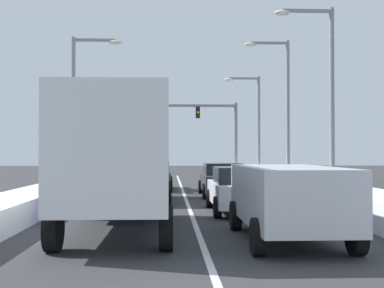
% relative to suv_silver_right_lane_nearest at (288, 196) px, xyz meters
% --- Properties ---
extents(ground_plane, '(120.00, 120.00, 0.00)m').
position_rel_suv_silver_right_lane_nearest_xyz_m(ground_plane, '(-1.94, 9.06, -1.02)').
color(ground_plane, '#333335').
extents(lane_stripe_between_right_lane_and_center_lane, '(0.14, 41.95, 0.01)m').
position_rel_suv_silver_right_lane_nearest_xyz_m(lane_stripe_between_right_lane_and_center_lane, '(-1.94, 12.88, -1.01)').
color(lane_stripe_between_right_lane_and_center_lane, silver).
rests_on(lane_stripe_between_right_lane_and_center_lane, ground).
extents(snow_bank_right_shoulder, '(2.08, 41.95, 0.78)m').
position_rel_suv_silver_right_lane_nearest_xyz_m(snow_bank_right_shoulder, '(3.36, 12.88, -0.63)').
color(snow_bank_right_shoulder, white).
rests_on(snow_bank_right_shoulder, ground).
extents(snow_bank_left_shoulder, '(1.73, 41.95, 0.70)m').
position_rel_suv_silver_right_lane_nearest_xyz_m(snow_bank_left_shoulder, '(-7.24, 12.88, -0.66)').
color(snow_bank_left_shoulder, white).
rests_on(snow_bank_left_shoulder, ground).
extents(suv_silver_right_lane_nearest, '(2.16, 4.90, 1.67)m').
position_rel_suv_silver_right_lane_nearest_xyz_m(suv_silver_right_lane_nearest, '(0.00, 0.00, 0.00)').
color(suv_silver_right_lane_nearest, '#B7BABF').
rests_on(suv_silver_right_lane_nearest, ground).
extents(sedan_white_right_lane_second, '(2.00, 4.50, 1.51)m').
position_rel_suv_silver_right_lane_nearest_xyz_m(sedan_white_right_lane_second, '(-0.30, 5.67, -0.25)').
color(sedan_white_right_lane_second, silver).
rests_on(sedan_white_right_lane_second, ground).
extents(sedan_charcoal_right_lane_third, '(2.00, 4.50, 1.51)m').
position_rel_suv_silver_right_lane_nearest_xyz_m(sedan_charcoal_right_lane_third, '(-0.21, 12.24, -0.25)').
color(sedan_charcoal_right_lane_third, '#38383D').
rests_on(sedan_charcoal_right_lane_third, ground).
extents(box_truck_center_lane_nearest, '(2.53, 7.20, 3.36)m').
position_rel_suv_silver_right_lane_nearest_xyz_m(box_truck_center_lane_nearest, '(-3.85, 1.35, 0.88)').
color(box_truck_center_lane_nearest, navy).
rests_on(box_truck_center_lane_nearest, ground).
extents(suv_tan_center_lane_second, '(2.16, 4.90, 1.67)m').
position_rel_suv_silver_right_lane_nearest_xyz_m(suv_tan_center_lane_second, '(-3.67, 9.88, 0.00)').
color(suv_tan_center_lane_second, '#937F60').
rests_on(suv_tan_center_lane_second, ground).
extents(sedan_green_center_lane_third, '(2.00, 4.50, 1.51)m').
position_rel_suv_silver_right_lane_nearest_xyz_m(sedan_green_center_lane_third, '(-3.48, 16.37, -0.25)').
color(sedan_green_center_lane_third, '#1E5633').
rests_on(sedan_green_center_lane_third, ground).
extents(traffic_light_gantry, '(7.54, 0.47, 6.20)m').
position_rel_suv_silver_right_lane_nearest_xyz_m(traffic_light_gantry, '(0.63, 31.93, 3.48)').
color(traffic_light_gantry, slate).
rests_on(traffic_light_gantry, ground).
extents(street_lamp_right_near, '(2.66, 0.36, 8.39)m').
position_rel_suv_silver_right_lane_nearest_xyz_m(street_lamp_right_near, '(4.16, 10.97, 3.99)').
color(street_lamp_right_near, gray).
rests_on(street_lamp_right_near, ground).
extents(street_lamp_right_mid, '(2.66, 0.36, 8.59)m').
position_rel_suv_silver_right_lane_nearest_xyz_m(street_lamp_right_mid, '(3.96, 18.60, 4.09)').
color(street_lamp_right_mid, gray).
rests_on(street_lamp_right_mid, ground).
extents(street_lamp_right_far, '(2.66, 0.36, 7.59)m').
position_rel_suv_silver_right_lane_nearest_xyz_m(street_lamp_right_far, '(3.53, 26.22, 3.57)').
color(street_lamp_right_far, gray).
rests_on(street_lamp_right_far, ground).
extents(street_lamp_left_mid, '(2.66, 0.36, 8.07)m').
position_rel_suv_silver_right_lane_nearest_xyz_m(street_lamp_left_mid, '(-7.32, 15.87, 3.82)').
color(street_lamp_left_mid, gray).
rests_on(street_lamp_left_mid, ground).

